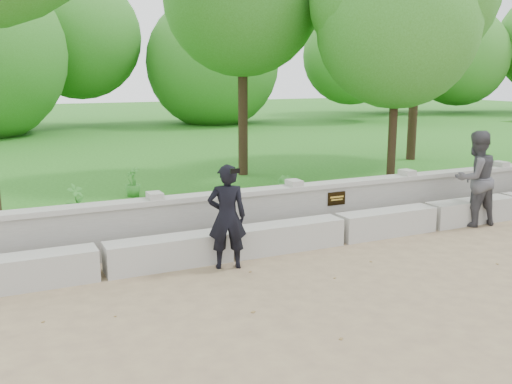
% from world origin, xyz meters
% --- Properties ---
extents(ground, '(80.00, 80.00, 0.00)m').
position_xyz_m(ground, '(0.00, 0.00, 0.00)').
color(ground, '#95805B').
rests_on(ground, ground).
extents(lawn, '(40.00, 22.00, 0.25)m').
position_xyz_m(lawn, '(0.00, 14.00, 0.12)').
color(lawn, '#205815').
rests_on(lawn, ground).
extents(concrete_bench, '(11.90, 0.45, 0.45)m').
position_xyz_m(concrete_bench, '(0.00, 1.90, 0.22)').
color(concrete_bench, '#AFADA5').
rests_on(concrete_bench, ground).
extents(parapet_wall, '(12.50, 0.35, 0.90)m').
position_xyz_m(parapet_wall, '(0.00, 2.60, 0.46)').
color(parapet_wall, '#A4A29B').
rests_on(parapet_wall, ground).
extents(man_main, '(0.65, 0.60, 1.56)m').
position_xyz_m(man_main, '(-2.23, 1.49, 0.78)').
color(man_main, black).
rests_on(man_main, ground).
extents(visitor_left, '(0.92, 0.74, 1.80)m').
position_xyz_m(visitor_left, '(2.91, 1.76, 0.90)').
color(visitor_left, '#424147').
rests_on(visitor_left, ground).
extents(tree_near_right, '(3.59, 3.59, 5.65)m').
position_xyz_m(tree_near_right, '(3.07, 4.43, 4.10)').
color(tree_near_right, '#382619').
rests_on(tree_near_right, lawn).
extents(shrub_a, '(0.40, 0.37, 0.63)m').
position_xyz_m(shrub_a, '(-3.95, 4.52, 0.57)').
color(shrub_a, '#398A2E').
rests_on(shrub_a, lawn).
extents(shrub_b, '(0.41, 0.45, 0.65)m').
position_xyz_m(shrub_b, '(-0.20, 3.48, 0.58)').
color(shrub_b, '#398A2E').
rests_on(shrub_b, lawn).
extents(shrub_d, '(0.39, 0.41, 0.62)m').
position_xyz_m(shrub_d, '(-2.58, 5.92, 0.56)').
color(shrub_d, '#398A2E').
rests_on(shrub_d, lawn).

